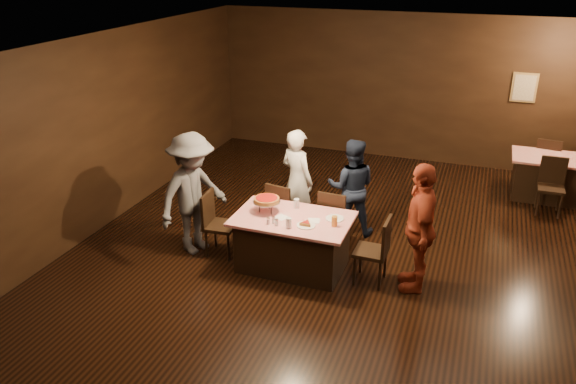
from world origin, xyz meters
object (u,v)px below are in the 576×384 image
object	(u,v)px
main_table	(293,242)
diner_navy_hoodie	(351,187)
chair_far_right	(335,218)
diner_red_shirt	(420,228)
pizza_stand	(267,200)
chair_end_right	(371,250)
chair_far_left	(284,210)
glass_amber	(334,221)
back_table	(548,177)
diner_white_jacket	(297,180)
chair_back_near	(551,187)
plate_empty	(335,219)
chair_end_left	(221,224)
chair_back_far	(547,161)
glass_back	(296,204)
glass_front_left	(289,223)
diner_grey_knit	(193,194)

from	to	relation	value
main_table	diner_navy_hoodie	distance (m)	1.45
chair_far_right	diner_red_shirt	xyz separation A→B (m)	(1.29, -0.67, 0.40)
chair_far_right	diner_red_shirt	world-z (taller)	diner_red_shirt
pizza_stand	chair_end_right	bearing A→B (deg)	-1.91
chair_far_left	glass_amber	world-z (taller)	chair_far_left
back_table	diner_red_shirt	bearing A→B (deg)	-115.62
back_table	diner_white_jacket	xyz separation A→B (m)	(-3.82, -2.66, 0.44)
back_table	chair_back_near	xyz separation A→B (m)	(0.00, -0.70, 0.09)
chair_back_near	glass_amber	distance (m)	4.30
diner_white_jacket	plate_empty	world-z (taller)	diner_white_jacket
chair_far_right	glass_amber	xyz separation A→B (m)	(0.20, -0.80, 0.37)
chair_back_near	pizza_stand	world-z (taller)	pizza_stand
chair_end_left	pizza_stand	bearing A→B (deg)	-90.08
chair_end_right	plate_empty	xyz separation A→B (m)	(-0.55, 0.15, 0.30)
chair_back_far	diner_white_jacket	distance (m)	5.03
diner_red_shirt	glass_back	xyz separation A→B (m)	(-1.74, 0.22, -0.03)
chair_end_right	chair_back_near	xyz separation A→B (m)	(2.38, 3.12, 0.00)
chair_back_near	pizza_stand	xyz separation A→B (m)	(-3.88, -3.07, 0.48)
glass_amber	main_table	bearing A→B (deg)	175.24
chair_far_right	chair_back_far	distance (m)	4.79
back_table	glass_front_left	xyz separation A→B (m)	(-3.43, -4.12, 0.46)
chair_end_right	chair_back_near	bearing A→B (deg)	143.99
chair_back_near	pizza_stand	distance (m)	4.97
chair_end_right	glass_back	distance (m)	1.24
chair_back_far	diner_navy_hoodie	bearing A→B (deg)	53.74
chair_back_far	pizza_stand	size ratio (longest dim) A/B	2.50
chair_end_right	chair_back_near	distance (m)	3.92
main_table	chair_far_right	distance (m)	0.85
chair_far_left	glass_back	distance (m)	0.68
diner_white_jacket	glass_back	xyz separation A→B (m)	(0.29, -0.86, 0.02)
diner_red_shirt	glass_front_left	xyz separation A→B (m)	(-1.64, -0.38, -0.03)
main_table	chair_back_near	bearing A→B (deg)	41.87
chair_end_right	diner_red_shirt	world-z (taller)	diner_red_shirt
diner_navy_hoodie	diner_grey_knit	xyz separation A→B (m)	(-2.01, -1.32, 0.14)
diner_grey_knit	glass_amber	bearing A→B (deg)	-70.28
chair_far_left	glass_back	world-z (taller)	chair_far_left
chair_far_right	diner_navy_hoodie	distance (m)	0.63
chair_end_left	diner_navy_hoodie	distance (m)	2.08
diner_grey_knit	pizza_stand	bearing A→B (deg)	-65.85
chair_back_near	pizza_stand	bearing A→B (deg)	-141.68
diner_red_shirt	back_table	bearing A→B (deg)	142.67
chair_far_left	pizza_stand	size ratio (longest dim) A/B	2.50
chair_back_far	diner_white_jacket	xyz separation A→B (m)	(-3.82, -3.26, 0.35)
chair_end_left	glass_front_left	world-z (taller)	chair_end_left
chair_back_near	glass_back	world-z (taller)	chair_back_near
chair_end_right	diner_white_jacket	size ratio (longest dim) A/B	0.58
chair_end_left	chair_far_right	bearing A→B (deg)	-67.60
diner_white_jacket	glass_amber	size ratio (longest dim) A/B	11.75
diner_white_jacket	diner_grey_knit	bearing A→B (deg)	69.73
chair_end_left	glass_back	distance (m)	1.15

